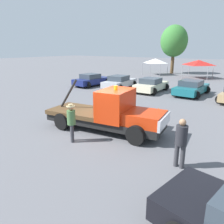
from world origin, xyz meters
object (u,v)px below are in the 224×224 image
person_near_truck (181,140)px  canopy_tent_white (155,61)px  person_at_hood (71,120)px  parked_car_navy (91,80)px  parked_car_teal (191,88)px  canopy_tent_red (199,63)px  tree_center (174,41)px  tow_truck (110,114)px  parked_car_silver (119,82)px  parked_car_cream (151,85)px  traffic_cone (158,112)px

person_near_truck → canopy_tent_white: bearing=-150.7°
person_at_hood → parked_car_navy: bearing=77.4°
parked_car_navy → parked_car_teal: size_ratio=0.97×
parked_car_teal → canopy_tent_red: (-2.49, 11.98, 1.48)m
canopy_tent_red → tree_center: tree_center is taller
canopy_tent_red → tow_truck: bearing=-85.9°
tow_truck → parked_car_teal: bearing=78.3°
parked_car_navy → canopy_tent_red: canopy_tent_red is taller
person_at_hood → canopy_tent_red: canopy_tent_red is taller
parked_car_teal → tree_center: (-7.45, 15.55, 4.41)m
person_near_truck → parked_car_silver: bearing=-136.0°
tow_truck → person_near_truck: (4.00, -1.46, 0.11)m
tow_truck → tree_center: 28.01m
parked_car_teal → canopy_tent_red: bearing=14.4°
tow_truck → person_near_truck: bearing=-27.5°
tow_truck → canopy_tent_white: bearing=101.5°
parked_car_teal → parked_car_navy: bearing=99.7°
parked_car_navy → canopy_tent_white: canopy_tent_white is taller
tow_truck → canopy_tent_red: bearing=86.6°
parked_car_cream → tree_center: 17.23m
tree_center → parked_car_teal: bearing=-64.4°
parked_car_silver → parked_car_teal: same height
tow_truck → tree_center: (-6.63, 26.89, 4.13)m
person_at_hood → canopy_tent_white: size_ratio=0.58×
person_near_truck → tree_center: tree_center is taller
person_near_truck → person_at_hood: person_near_truck is taller
person_at_hood → parked_car_navy: size_ratio=0.40×
canopy_tent_red → traffic_cone: 19.83m
parked_car_teal → parked_car_silver: bearing=99.3°
parked_car_silver → parked_car_cream: size_ratio=1.05×
tree_center → parked_car_navy: bearing=-100.2°
canopy_tent_white → traffic_cone: 22.00m
parked_car_silver → parked_car_navy: bearing=94.8°
parked_car_navy → parked_car_teal: 10.56m
tree_center → traffic_cone: tree_center is taller
tow_truck → parked_car_silver: 12.24m
person_at_hood → traffic_cone: size_ratio=3.17×
parked_car_navy → parked_car_silver: size_ratio=0.98×
parked_car_silver → tow_truck: bearing=-152.4°
person_near_truck → canopy_tent_white: size_ratio=0.60×
person_near_truck → parked_car_silver: (-10.27, 11.96, -0.39)m
person_at_hood → parked_car_teal: person_at_hood is taller
parked_car_teal → canopy_tent_red: canopy_tent_red is taller
tow_truck → parked_car_silver: size_ratio=1.40×
person_near_truck → person_at_hood: bearing=-79.9°
person_near_truck → parked_car_silver: person_near_truck is taller
parked_car_silver → canopy_tent_white: bearing=5.1°
canopy_tent_red → parked_car_cream: bearing=-94.9°
canopy_tent_red → tree_center: bearing=144.3°
parked_car_cream → canopy_tent_white: bearing=22.5°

